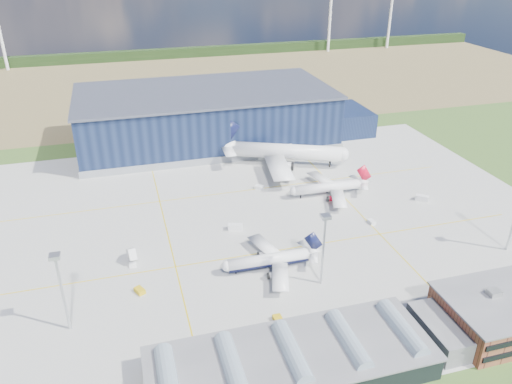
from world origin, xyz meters
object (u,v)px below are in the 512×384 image
Objects in this scene: light_mast_west at (60,280)px; gse_van_b at (422,198)px; gse_tug_a at (140,291)px; gse_cart_b at (259,187)px; airliner_red at (328,183)px; gse_tug_b at (278,320)px; light_mast_center at (324,239)px; hangar at (211,118)px; gse_tug_c at (342,151)px; airstair at (132,257)px; airliner_widebody at (287,144)px; gse_cart_a at (371,222)px; gse_van_a at (235,227)px; airliner_navy at (269,254)px; car_b at (488,293)px.

light_mast_west is 4.70× the size of gse_van_b.
gse_cart_b reaches higher than gse_tug_a.
airliner_red is 10.44× the size of gse_tug_b.
gse_tug_b is (34.15, -22.54, 0.02)m from gse_tug_a.
gse_tug_b is 90.31m from gse_van_b.
light_mast_west is 1.00× the size of light_mast_center.
gse_van_b is (64.97, -87.08, -10.50)m from hangar.
hangar reaches higher than gse_tug_c.
airstair is (-52.61, 26.48, -13.64)m from light_mast_center.
light_mast_center is 66.70m from gse_cart_b.
airliner_red is 47.34m from gse_tug_c.
light_mast_west is 123.02m from airliner_widebody.
gse_cart_b is at bearing 42.88° from light_mast_west.
gse_tug_b reaches higher than gse_cart_a.
gse_tug_c is 0.63× the size of airstair.
gse_tug_b is (-10.17, -137.18, -10.90)m from hangar.
gse_tug_c is at bearing -31.29° from gse_van_a.
light_mast_west is 70.00m from light_mast_center.
light_mast_center reaches higher than gse_tug_c.
gse_van_b is (127.78, 37.73, -14.31)m from light_mast_west.
gse_tug_a is 129.55m from gse_tug_c.
gse_cart_b is (-48.86, -26.94, -0.06)m from gse_tug_c.
airstair is (-76.68, -25.52, -3.84)m from airliner_red.
gse_cart_a is (43.44, 16.25, -4.69)m from airliner_navy.
light_mast_center is 42.67m from gse_van_a.
airstair reaches higher than gse_van_a.
airliner_widebody is at bearing 30.33° from airstair.
airstair reaches higher than gse_tug_a.
car_b is (43.65, -18.00, -14.90)m from light_mast_center.
gse_cart_b is at bearing 31.96° from car_b.
light_mast_center is at bearing -140.58° from gse_tug_c.
hangar reaches higher than gse_tug_a.
light_mast_center is at bearing 33.80° from gse_tug_b.
gse_van_b reaches higher than gse_tug_c.
car_b is at bearing -52.32° from airliner_widebody.
light_mast_west is 134.00m from gse_van_b.
airliner_navy is at bearing 11.05° from light_mast_west.
light_mast_center is 4.70× the size of gse_van_b.
hangar is 49.68× the size of gse_cart_a.
airliner_red is 72.87m from car_b.
gse_van_a is at bearing -102.23° from airliner_widebody.
gse_tug_b reaches higher than car_b.
hangar is 61.17m from gse_cart_b.
hangar is at bearing 63.29° from light_mast_west.
gse_cart_a is 47.23m from car_b.
light_mast_west is 25.73m from gse_tug_a.
airliner_red is (36.77, 40.81, 0.31)m from airliner_navy.
airliner_red is 6.87× the size of gse_van_a.
gse_cart_b is at bearing 19.96° from gse_tug_a.
hangar is at bearing -64.33° from airliner_red.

